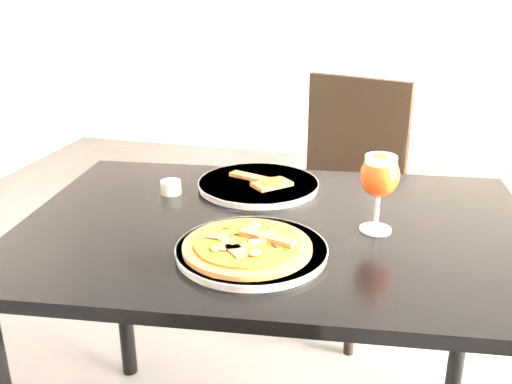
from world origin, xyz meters
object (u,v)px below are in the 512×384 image
(dining_table, at_px, (276,258))
(chair_far, at_px, (340,192))
(beer_glass, at_px, (380,176))
(pizza, at_px, (248,245))

(dining_table, distance_m, chair_far, 0.87)
(dining_table, height_order, beer_glass, beer_glass)
(pizza, relative_size, beer_glass, 1.47)
(chair_far, relative_size, pizza, 3.50)
(chair_far, xyz_separation_m, beer_glass, (0.16, -0.84, 0.37))
(pizza, bearing_deg, dining_table, 83.02)
(dining_table, bearing_deg, beer_glass, -1.34)
(dining_table, distance_m, pizza, 0.21)
(chair_far, xyz_separation_m, pizza, (-0.09, -1.03, 0.26))
(pizza, bearing_deg, beer_glass, 38.35)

